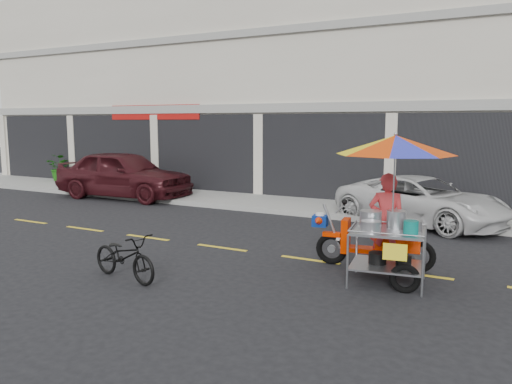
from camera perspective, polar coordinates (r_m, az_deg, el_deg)
The scene contains 10 objects.
ground at distance 9.75m, azimuth 6.21°, elevation -7.73°, with size 90.00×90.00×0.00m, color black.
sidewalk at distance 14.87m, azimuth 14.09°, elevation -2.15°, with size 45.00×3.00×0.15m, color gray.
shophouse_block at distance 19.40m, azimuth 26.55°, elevation 11.92°, with size 36.00×8.11×10.40m.
centerline at distance 9.75m, azimuth 6.22°, elevation -7.70°, with size 42.00×0.10×0.01m, color gold.
maroon_sedan at distance 17.91m, azimuth -14.87°, elevation 1.98°, with size 1.97×4.91×1.67m, color #391015.
white_pickup at distance 13.57m, azimuth 18.39°, elevation -0.95°, with size 2.05×4.45×1.24m, color silver.
plant_tall at distance 22.73m, azimuth -21.45°, elevation 2.63°, with size 1.03×0.89×1.14m, color #17540F.
plant_short at distance 21.35m, azimuth -19.42°, elevation 2.13°, with size 0.52×0.52×0.93m, color #17540F.
near_bicycle at distance 8.72m, azimuth -14.80°, elevation -7.12°, with size 0.53×1.53×0.80m, color black.
food_vendor_rig at distance 8.61m, azimuth 15.03°, elevation 0.57°, with size 2.67×2.14×2.49m.
Camera 1 is at (3.43, -8.74, 2.64)m, focal length 35.00 mm.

